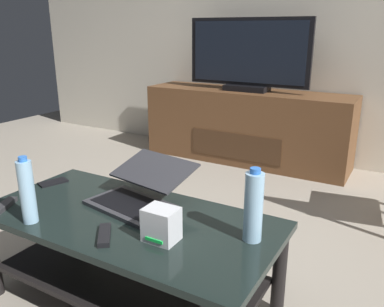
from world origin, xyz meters
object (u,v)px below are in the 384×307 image
at_px(soundbar_remote, 105,235).
at_px(coffee_table, 129,244).
at_px(water_bottle_near, 254,207).
at_px(tv_remote, 4,206).
at_px(router_box, 161,224).
at_px(cell_phone, 53,182).
at_px(laptop, 140,190).
at_px(media_cabinet, 246,126).
at_px(television, 248,56).
at_px(water_bottle_far, 27,191).

bearing_deg(soundbar_remote, coffee_table, 62.58).
distance_m(water_bottle_near, tv_remote, 1.12).
relative_size(coffee_table, water_bottle_near, 4.48).
bearing_deg(coffee_table, water_bottle_near, 8.74).
bearing_deg(tv_remote, soundbar_remote, -22.31).
bearing_deg(router_box, soundbar_remote, -155.02).
height_order(coffee_table, cell_phone, cell_phone).
bearing_deg(laptop, water_bottle_near, -5.95).
bearing_deg(media_cabinet, router_box, -75.44).
height_order(television, water_bottle_far, television).
xyz_separation_m(water_bottle_far, tv_remote, (-0.22, 0.03, -0.13)).
bearing_deg(laptop, soundbar_remote, -77.01).
bearing_deg(television, tv_remote, -94.33).
distance_m(water_bottle_near, water_bottle_far, 0.91).
relative_size(media_cabinet, cell_phone, 13.66).
height_order(media_cabinet, water_bottle_far, water_bottle_far).
xyz_separation_m(water_bottle_far, soundbar_remote, (0.36, 0.05, -0.13)).
height_order(water_bottle_far, soundbar_remote, water_bottle_far).
bearing_deg(cell_phone, television, 104.02).
height_order(laptop, water_bottle_far, water_bottle_far).
height_order(television, cell_phone, television).
xyz_separation_m(coffee_table, water_bottle_far, (-0.32, -0.24, 0.27)).
xyz_separation_m(water_bottle_near, tv_remote, (-1.07, -0.29, -0.13)).
relative_size(water_bottle_near, water_bottle_far, 1.01).
bearing_deg(water_bottle_near, cell_phone, 178.84).
distance_m(coffee_table, water_bottle_far, 0.48).
bearing_deg(coffee_table, tv_remote, -158.55).
bearing_deg(television, water_bottle_near, -66.91).
bearing_deg(soundbar_remote, television, 60.63).
xyz_separation_m(cell_phone, soundbar_remote, (0.61, -0.29, 0.01)).
bearing_deg(router_box, laptop, 139.91).
bearing_deg(router_box, television, 104.69).
bearing_deg(laptop, media_cabinet, 98.75).
height_order(water_bottle_near, water_bottle_far, water_bottle_near).
bearing_deg(water_bottle_near, soundbar_remote, -151.80).
xyz_separation_m(television, cell_phone, (-0.22, -2.06, -0.53)).
distance_m(router_box, water_bottle_far, 0.58).
bearing_deg(media_cabinet, soundbar_remote, -80.66).
relative_size(television, water_bottle_near, 3.89).
bearing_deg(television, cell_phone, -96.14).
distance_m(television, water_bottle_far, 2.44).
distance_m(water_bottle_near, cell_phone, 1.12).
distance_m(coffee_table, router_box, 0.32).
relative_size(water_bottle_near, soundbar_remote, 1.81).
bearing_deg(tv_remote, laptop, 10.62).
xyz_separation_m(media_cabinet, laptop, (0.32, -2.05, 0.17)).
bearing_deg(water_bottle_near, router_box, -149.71).
height_order(media_cabinet, soundbar_remote, media_cabinet).
distance_m(media_cabinet, router_box, 2.36).
height_order(coffee_table, tv_remote, tv_remote).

